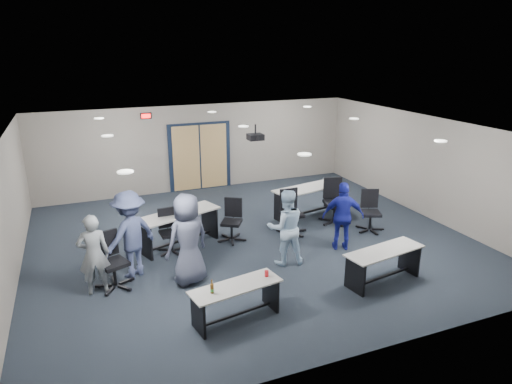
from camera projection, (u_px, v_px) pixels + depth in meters
name	position (u px, v px, depth m)	size (l,w,h in m)	color
floor	(252.00, 241.00, 10.87)	(10.00, 10.00, 0.00)	black
back_wall	(199.00, 148.00, 14.42)	(10.00, 0.04, 2.70)	gray
front_wall	(367.00, 275.00, 6.49)	(10.00, 0.04, 2.70)	gray
left_wall	(7.00, 217.00, 8.67)	(0.04, 9.00, 2.70)	gray
right_wall	(424.00, 166.00, 12.24)	(0.04, 9.00, 2.70)	gray
ceiling	(251.00, 129.00, 10.03)	(10.00, 9.00, 0.04)	white
double_door	(200.00, 157.00, 14.48)	(2.00, 0.07, 2.20)	black
exit_sign	(146.00, 116.00, 13.45)	(0.32, 0.07, 0.18)	black
ceiling_projector	(255.00, 137.00, 10.67)	(0.35, 0.32, 0.37)	black
ceiling_can_lights	(247.00, 128.00, 10.26)	(6.24, 5.74, 0.02)	silver
table_front_left	(236.00, 296.00, 7.66)	(1.65, 0.79, 0.88)	#B0ACA6
table_front_right	(384.00, 260.00, 8.89)	(1.74, 0.82, 0.68)	#B0ACA6
table_back_left	(178.00, 223.00, 10.47)	(2.08, 1.28, 0.80)	#B0ACA6
table_back_right	(308.00, 196.00, 12.30)	(2.10, 1.06, 0.81)	#B0ACA6
chair_back_a	(170.00, 231.00, 10.16)	(0.63, 0.63, 0.99)	black
chair_back_b	(231.00, 221.00, 10.74)	(0.64, 0.64, 1.01)	black
chair_back_c	(292.00, 213.00, 11.14)	(0.69, 0.69, 1.10)	black
chair_back_d	(335.00, 202.00, 11.81)	(0.74, 0.74, 1.17)	black
chair_loose_left	(113.00, 261.00, 8.65)	(0.69, 0.69, 1.10)	black
chair_loose_right	(371.00, 211.00, 11.31)	(0.65, 0.65, 1.03)	black
person_gray	(94.00, 255.00, 8.37)	(0.57, 0.38, 1.58)	gray
person_plaid	(188.00, 239.00, 8.74)	(0.89, 0.58, 1.82)	#4D526A
person_lightblue	(286.00, 227.00, 9.54)	(0.80, 0.62, 1.64)	#C0E1FF
person_navy	(343.00, 216.00, 10.23)	(0.93, 0.39, 1.58)	#1C229A
person_back	(130.00, 235.00, 8.99)	(1.16, 0.67, 1.79)	#414C75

